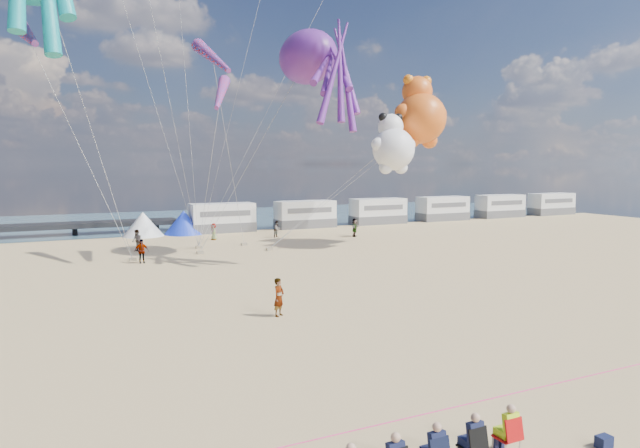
{
  "coord_description": "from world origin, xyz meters",
  "views": [
    {
      "loc": [
        -10.62,
        -17.61,
        7.05
      ],
      "look_at": [
        0.84,
        6.0,
        4.29
      ],
      "focal_mm": 32.0,
      "sensor_mm": 36.0,
      "label": 1
    }
  ],
  "objects": [
    {
      "name": "ground",
      "position": [
        0.0,
        0.0,
        0.0
      ],
      "size": [
        120.0,
        120.0,
        0.0
      ],
      "primitive_type": "plane",
      "color": "#D7B67C",
      "rests_on": "ground"
    },
    {
      "name": "water",
      "position": [
        0.0,
        55.0,
        0.02
      ],
      "size": [
        120.0,
        120.0,
        0.0
      ],
      "primitive_type": "plane",
      "color": "#3B6170",
      "rests_on": "ground"
    },
    {
      "name": "motorhome_0",
      "position": [
        6.0,
        40.0,
        1.5
      ],
      "size": [
        6.6,
        2.5,
        3.0
      ],
      "primitive_type": "cube",
      "color": "silver",
      "rests_on": "ground"
    },
    {
      "name": "motorhome_1",
      "position": [
        15.5,
        40.0,
        1.5
      ],
      "size": [
        6.6,
        2.5,
        3.0
      ],
      "primitive_type": "cube",
      "color": "silver",
      "rests_on": "ground"
    },
    {
      "name": "motorhome_2",
      "position": [
        25.0,
        40.0,
        1.5
      ],
      "size": [
        6.6,
        2.5,
        3.0
      ],
      "primitive_type": "cube",
      "color": "silver",
      "rests_on": "ground"
    },
    {
      "name": "motorhome_3",
      "position": [
        34.5,
        40.0,
        1.5
      ],
      "size": [
        6.6,
        2.5,
        3.0
      ],
      "primitive_type": "cube",
      "color": "silver",
      "rests_on": "ground"
    },
    {
      "name": "motorhome_4",
      "position": [
        44.0,
        40.0,
        1.5
      ],
      "size": [
        6.6,
        2.5,
        3.0
      ],
      "primitive_type": "cube",
      "color": "silver",
      "rests_on": "ground"
    },
    {
      "name": "motorhome_5",
      "position": [
        53.5,
        40.0,
        1.5
      ],
      "size": [
        6.6,
        2.5,
        3.0
      ],
      "primitive_type": "cube",
      "color": "silver",
      "rests_on": "ground"
    },
    {
      "name": "tent_white",
      "position": [
        -2.0,
        40.0,
        1.2
      ],
      "size": [
        4.0,
        4.0,
        2.4
      ],
      "primitive_type": "cone",
      "color": "white",
      "rests_on": "ground"
    },
    {
      "name": "tent_blue",
      "position": [
        2.0,
        40.0,
        1.2
      ],
      "size": [
        4.0,
        4.0,
        2.4
      ],
      "primitive_type": "cone",
      "color": "#1933CC",
      "rests_on": "ground"
    },
    {
      "name": "spectator_row",
      "position": [
        -2.94,
        -7.66,
        0.65
      ],
      "size": [
        6.1,
        0.9,
        1.3
      ],
      "primitive_type": null,
      "color": "black",
      "rests_on": "ground"
    },
    {
      "name": "cooler_navy",
      "position": [
        1.7,
        -8.49,
        0.15
      ],
      "size": [
        0.38,
        0.28,
        0.3
      ],
      "primitive_type": "cube",
      "color": "#131A3C",
      "rests_on": "ground"
    },
    {
      "name": "rope_line",
      "position": [
        0.0,
        -5.0,
        0.02
      ],
      "size": [
        34.0,
        0.03,
        0.03
      ],
      "primitive_type": "cylinder",
      "rotation": [
        0.0,
        1.57,
        0.0
      ],
      "color": "#F2338C",
      "rests_on": "ground"
    },
    {
      "name": "standing_person",
      "position": [
        -1.0,
        6.6,
        0.9
      ],
      "size": [
        0.78,
        0.73,
        1.79
      ],
      "primitive_type": "imported",
      "rotation": [
        0.0,
        0.0,
        0.63
      ],
      "color": "tan",
      "rests_on": "ground"
    },
    {
      "name": "beachgoer_1",
      "position": [
        -4.01,
        30.01,
        0.89
      ],
      "size": [
        0.79,
        1.0,
        1.78
      ],
      "primitive_type": "imported",
      "rotation": [
        0.0,
        0.0,
        5.0
      ],
      "color": "#7F6659",
      "rests_on": "ground"
    },
    {
      "name": "beachgoer_3",
      "position": [
        -4.54,
        24.19,
        0.87
      ],
      "size": [
        1.14,
        0.68,
        1.74
      ],
      "primitive_type": "imported",
      "rotation": [
        0.0,
        0.0,
        0.03
      ],
      "color": "#7F6659",
      "rests_on": "ground"
    },
    {
      "name": "beachgoer_4",
      "position": [
        16.59,
        30.68,
        0.89
      ],
      "size": [
        1.06,
        1.02,
        1.78
      ],
      "primitive_type": "imported",
      "rotation": [
        0.0,
        0.0,
        0.74
      ],
      "color": "#7F6659",
      "rests_on": "ground"
    },
    {
      "name": "beachgoer_6",
      "position": [
        3.51,
        34.25,
        0.79
      ],
      "size": [
        0.65,
        0.68,
        1.57
      ],
      "primitive_type": "imported",
      "rotation": [
        0.0,
        0.0,
        5.37
      ],
      "color": "#7F6659",
      "rests_on": "ground"
    },
    {
      "name": "beachgoer_7",
      "position": [
        9.53,
        33.44,
        0.8
      ],
      "size": [
        0.93,
        0.82,
        1.6
      ],
      "primitive_type": "imported",
      "rotation": [
        0.0,
        0.0,
        0.5
      ],
      "color": "#7F6659",
      "rests_on": "ground"
    },
    {
      "name": "sandbag_a",
      "position": [
        -4.99,
        25.4,
        0.11
      ],
      "size": [
        0.5,
        0.35,
        0.22
      ],
      "primitive_type": "cube",
      "color": "gray",
      "rests_on": "ground"
    },
    {
      "name": "sandbag_b",
      "position": [
        0.27,
        26.56,
        0.11
      ],
      "size": [
        0.5,
        0.35,
        0.22
      ],
      "primitive_type": "cube",
      "color": "gray",
      "rests_on": "ground"
    },
    {
      "name": "sandbag_c",
      "position": [
        5.87,
        25.91,
        0.11
      ],
      "size": [
        0.5,
        0.35,
        0.22
      ],
      "primitive_type": "cube",
      "color": "gray",
      "rests_on": "ground"
    },
    {
      "name": "sandbag_d",
      "position": [
        4.88,
        29.53,
        0.11
      ],
      "size": [
        0.5,
        0.35,
        0.22
      ],
      "primitive_type": "cube",
      "color": "gray",
      "rests_on": "ground"
    },
    {
      "name": "sandbag_e",
      "position": [
        0.91,
        29.55,
        0.11
      ],
      "size": [
        0.5,
        0.35,
        0.22
      ],
      "primitive_type": "cube",
      "color": "gray",
      "rests_on": "ground"
    },
    {
      "name": "kite_octopus_purple",
      "position": [
        7.85,
        22.59,
        15.13
      ],
      "size": [
        6.81,
        9.86,
        10.37
      ],
      "primitive_type": null,
      "rotation": [
        0.0,
        0.0,
        -0.36
      ],
      "color": "#622386"
    },
    {
      "name": "kite_panda",
      "position": [
        15.67,
        22.58,
        8.3
      ],
      "size": [
        5.42,
        5.28,
        5.99
      ],
      "primitive_type": null,
      "rotation": [
        0.0,
        0.0,
        -0.38
      ],
      "color": "white"
    },
    {
      "name": "kite_teddy_orange",
      "position": [
        19.18,
        23.7,
        11.01
      ],
      "size": [
        5.59,
        5.3,
        7.53
      ],
      "primitive_type": null,
      "rotation": [
        0.0,
        0.0,
        0.05
      ],
      "color": "orange"
    },
    {
      "name": "windsock_left",
      "position": [
        -11.12,
        23.08,
        15.06
      ],
      "size": [
        2.02,
        6.08,
        5.98
      ],
      "primitive_type": null,
      "rotation": [
        0.0,
        0.0,
        0.16
      ],
      "color": "red"
    },
    {
      "name": "windsock_mid",
      "position": [
        0.46,
        22.52,
        14.52
      ],
      "size": [
        1.7,
        6.22,
        6.14
      ],
      "primitive_type": null,
      "rotation": [
        0.0,
        0.0,
        0.11
      ],
      "color": "red"
    },
    {
      "name": "windsock_right",
      "position": [
        1.21,
        23.22,
        12.12
      ],
      "size": [
        2.94,
        5.26,
        5.34
      ],
      "primitive_type": null,
      "rotation": [
        0.0,
        0.0,
        -0.41
      ],
      "color": "red"
    }
  ]
}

